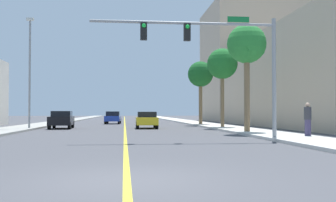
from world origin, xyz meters
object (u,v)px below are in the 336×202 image
(palm_far, at_px, (200,75))
(traffic_signal_mast, at_px, (218,48))
(car_black, at_px, (62,119))
(car_blue, at_px, (113,117))
(palm_near, at_px, (247,46))
(car_yellow, at_px, (147,120))
(pedestrian, at_px, (308,119))
(palm_mid, at_px, (222,65))
(street_lamp, at_px, (30,67))

(palm_far, bearing_deg, traffic_signal_mast, -98.65)
(car_black, bearing_deg, car_blue, -109.02)
(traffic_signal_mast, bearing_deg, palm_near, 60.83)
(traffic_signal_mast, xyz_separation_m, car_black, (-9.81, 15.05, -3.77))
(traffic_signal_mast, distance_m, car_yellow, 15.46)
(palm_far, relative_size, pedestrian, 3.74)
(palm_mid, relative_size, pedestrian, 3.80)
(palm_mid, relative_size, car_yellow, 1.66)
(palm_mid, distance_m, pedestrian, 13.58)
(street_lamp, bearing_deg, car_black, 41.64)
(street_lamp, xyz_separation_m, pedestrian, (17.01, -12.16, -3.89))
(traffic_signal_mast, xyz_separation_m, palm_far, (3.28, 21.54, 0.68))
(street_lamp, distance_m, palm_near, 16.92)
(car_yellow, bearing_deg, palm_mid, -8.33)
(traffic_signal_mast, xyz_separation_m, car_yellow, (-2.70, 14.74, -3.81))
(car_black, height_order, car_blue, car_black)
(street_lamp, height_order, car_blue, street_lamp)
(traffic_signal_mast, relative_size, street_lamp, 1.06)
(car_black, height_order, car_yellow, car_black)
(car_yellow, bearing_deg, palm_far, 49.45)
(palm_far, height_order, car_blue, palm_far)
(palm_near, xyz_separation_m, car_black, (-13.11, 9.13, -4.92))
(street_lamp, relative_size, palm_near, 1.25)
(street_lamp, distance_m, palm_mid, 15.66)
(palm_near, distance_m, car_black, 16.72)
(palm_mid, bearing_deg, traffic_signal_mast, -104.85)
(car_yellow, bearing_deg, pedestrian, -60.05)
(palm_near, height_order, car_blue, palm_near)
(palm_mid, xyz_separation_m, car_black, (-13.45, 1.32, -4.62))
(traffic_signal_mast, bearing_deg, palm_far, 81.35)
(palm_far, bearing_deg, palm_near, -89.91)
(street_lamp, height_order, car_yellow, street_lamp)
(car_yellow, relative_size, pedestrian, 2.29)
(street_lamp, xyz_separation_m, palm_near, (15.30, -7.19, 0.78))
(traffic_signal_mast, bearing_deg, car_black, 123.11)
(palm_far, distance_m, car_yellow, 10.10)
(car_black, xyz_separation_m, car_blue, (3.90, 12.98, -0.03))
(car_yellow, bearing_deg, traffic_signal_mast, -78.88)
(traffic_signal_mast, distance_m, street_lamp, 17.77)
(palm_near, bearing_deg, street_lamp, 154.84)
(palm_mid, relative_size, car_black, 1.59)
(car_yellow, bearing_deg, car_blue, 104.33)
(car_yellow, distance_m, pedestrian, 15.81)
(palm_mid, xyz_separation_m, palm_far, (-0.36, 7.81, -0.17))
(palm_near, distance_m, palm_mid, 7.83)
(traffic_signal_mast, distance_m, palm_near, 6.87)
(traffic_signal_mast, xyz_separation_m, palm_mid, (3.64, 13.73, 0.85))
(car_blue, xyz_separation_m, car_yellow, (3.21, -13.28, -0.00))
(street_lamp, xyz_separation_m, car_yellow, (9.30, 1.64, -4.17))
(palm_near, relative_size, car_yellow, 1.74)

